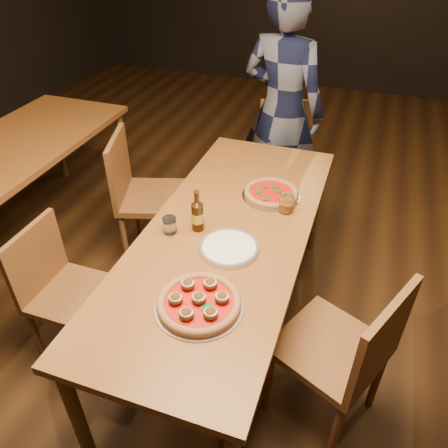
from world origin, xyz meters
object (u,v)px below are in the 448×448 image
(table_left, at_px, (2,162))
(beer_bottle, at_px, (198,216))
(diner, at_px, (282,111))
(table_main, at_px, (227,241))
(pizza_meatball, at_px, (199,302))
(amber_glass, at_px, (286,204))
(chair_main_e, at_px, (330,347))
(plate_stack, at_px, (229,248))
(chair_main_sw, at_px, (154,196))
(pizza_margherita, at_px, (271,193))
(chair_end, at_px, (287,163))
(water_glass, at_px, (170,225))
(chair_main_nw, at_px, (73,294))

(table_left, relative_size, beer_bottle, 9.04)
(diner, bearing_deg, table_main, 106.10)
(pizza_meatball, bearing_deg, amber_glass, 76.87)
(chair_main_e, distance_m, plate_stack, 0.64)
(chair_main_sw, height_order, pizza_margherita, chair_main_sw)
(chair_end, height_order, water_glass, chair_end)
(chair_main_e, height_order, plate_stack, chair_main_e)
(plate_stack, bearing_deg, pizza_meatball, -90.16)
(table_main, height_order, pizza_meatball, pizza_meatball)
(chair_main_e, relative_size, pizza_margherita, 2.88)
(table_main, bearing_deg, plate_stack, -68.39)
(beer_bottle, bearing_deg, pizza_margherita, 56.70)
(pizza_meatball, distance_m, beer_bottle, 0.53)
(table_main, distance_m, chair_main_sw, 0.91)
(chair_end, distance_m, amber_glass, 1.11)
(table_main, distance_m, plate_stack, 0.19)
(pizza_meatball, bearing_deg, chair_end, 90.36)
(chair_main_nw, distance_m, pizza_meatball, 0.87)
(chair_end, bearing_deg, pizza_meatball, -107.12)
(chair_main_e, bearing_deg, pizza_margherita, -121.41)
(chair_end, relative_size, pizza_meatball, 2.55)
(table_left, xyz_separation_m, plate_stack, (1.76, -0.45, 0.08))
(table_left, bearing_deg, pizza_margherita, 2.32)
(pizza_margherita, bearing_deg, water_glass, -129.13)
(chair_main_e, height_order, water_glass, chair_main_e)
(amber_glass, bearing_deg, beer_bottle, -142.04)
(beer_bottle, xyz_separation_m, diner, (0.11, 1.36, 0.04))
(table_left, height_order, pizza_margherita, pizza_margherita)
(table_left, relative_size, chair_end, 2.14)
(chair_main_e, xyz_separation_m, water_glass, (-0.87, 0.21, 0.32))
(chair_main_sw, bearing_deg, chair_end, -62.49)
(table_main, height_order, chair_end, chair_end)
(beer_bottle, relative_size, water_glass, 2.58)
(amber_glass, bearing_deg, plate_stack, -114.03)
(beer_bottle, height_order, water_glass, beer_bottle)
(water_glass, bearing_deg, table_left, 163.93)
(amber_glass, xyz_separation_m, diner, (-0.27, 1.06, 0.07))
(chair_end, distance_m, pizza_meatball, 1.86)
(table_main, distance_m, beer_bottle, 0.21)
(chair_main_sw, relative_size, chair_main_e, 1.01)
(pizza_meatball, height_order, water_glass, water_glass)
(diner, bearing_deg, chair_main_nw, 82.66)
(table_main, distance_m, diner, 1.34)
(pizza_margherita, bearing_deg, table_main, -109.52)
(table_left, distance_m, chair_main_e, 2.40)
(table_left, height_order, pizza_meatball, pizza_meatball)
(water_glass, distance_m, diner, 1.46)
(water_glass, bearing_deg, diner, 80.77)
(chair_main_e, xyz_separation_m, amber_glass, (-0.36, 0.58, 0.33))
(pizza_margherita, distance_m, amber_glass, 0.16)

